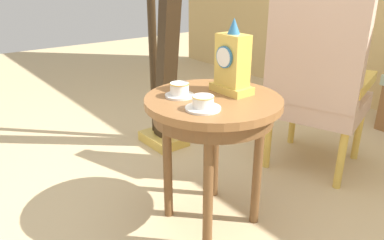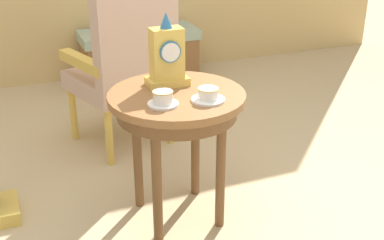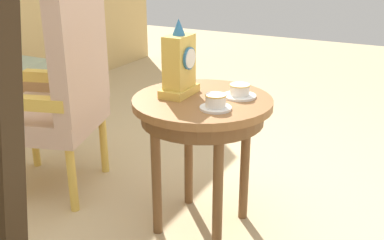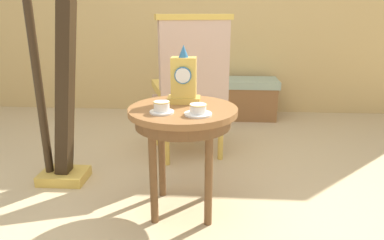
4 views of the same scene
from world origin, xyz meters
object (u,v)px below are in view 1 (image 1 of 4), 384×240
(mantel_clock, at_px, (232,64))
(armchair, at_px, (317,78))
(harp, at_px, (164,41))
(teacup_right, at_px, (203,104))
(side_table, at_px, (213,115))
(teacup_left, at_px, (179,90))

(mantel_clock, height_order, armchair, armchair)
(armchair, bearing_deg, harp, -149.26)
(teacup_right, xyz_separation_m, armchair, (-0.11, 0.94, -0.07))
(side_table, xyz_separation_m, mantel_clock, (-0.00, 0.11, 0.22))
(teacup_right, distance_m, mantel_clock, 0.29)
(teacup_right, bearing_deg, mantel_clock, 111.28)
(side_table, relative_size, teacup_right, 4.41)
(teacup_left, xyz_separation_m, harp, (-0.75, 0.42, 0.07))
(teacup_left, relative_size, teacup_right, 0.90)
(side_table, bearing_deg, teacup_left, -132.47)
(armchair, relative_size, harp, 0.62)
(teacup_left, distance_m, teacup_right, 0.20)
(side_table, height_order, teacup_right, teacup_right)
(side_table, relative_size, armchair, 0.56)
(armchair, height_order, harp, harp)
(side_table, distance_m, harp, 0.92)
(teacup_left, height_order, mantel_clock, mantel_clock)
(harp, bearing_deg, teacup_right, -25.19)
(teacup_left, relative_size, armchair, 0.11)
(teacup_right, xyz_separation_m, mantel_clock, (-0.10, 0.25, 0.11))
(mantel_clock, xyz_separation_m, harp, (-0.85, 0.20, -0.04))
(harp, bearing_deg, mantel_clock, -13.05)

